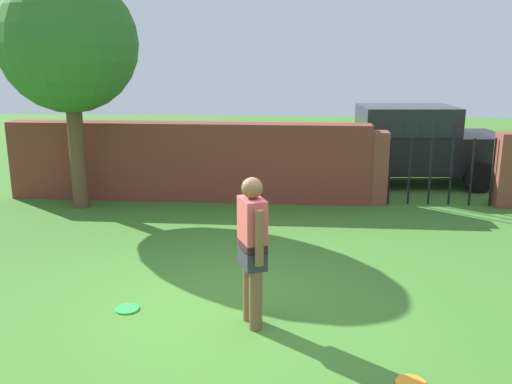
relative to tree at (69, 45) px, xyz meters
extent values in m
plane|color=#3D7528|center=(3.42, -4.19, -2.98)|extent=(40.00, 40.00, 0.00)
cube|color=brown|center=(1.92, 0.73, -2.21)|extent=(7.09, 0.50, 1.53)
cylinder|color=brown|center=(0.00, 0.00, -1.81)|extent=(0.28, 0.28, 2.33)
sphere|color=#337028|center=(0.00, 0.00, 0.02)|extent=(2.45, 2.45, 2.45)
cylinder|color=brown|center=(3.69, -4.50, -2.55)|extent=(0.14, 0.14, 0.85)
cylinder|color=brown|center=(3.61, -4.29, -2.55)|extent=(0.14, 0.14, 0.85)
cube|color=#2D2D38|center=(3.65, -4.40, -2.18)|extent=(0.34, 0.42, 0.28)
cube|color=#CC4C4C|center=(3.65, -4.40, -1.85)|extent=(0.34, 0.42, 0.55)
sphere|color=brown|center=(3.65, -4.40, -1.47)|extent=(0.22, 0.22, 0.22)
cylinder|color=brown|center=(3.74, -4.60, -1.93)|extent=(0.09, 0.09, 0.58)
cylinder|color=brown|center=(3.56, -4.19, -1.93)|extent=(0.09, 0.09, 0.58)
cube|color=brown|center=(5.57, 0.73, -2.28)|extent=(0.44, 0.44, 1.40)
cube|color=brown|center=(8.03, 0.73, -2.28)|extent=(0.44, 0.44, 1.40)
cylinder|color=black|center=(5.84, 0.73, -2.33)|extent=(0.04, 0.04, 1.30)
cylinder|color=black|center=(6.22, 0.73, -2.33)|extent=(0.04, 0.04, 1.30)
cylinder|color=black|center=(6.60, 0.73, -2.33)|extent=(0.04, 0.04, 1.30)
cylinder|color=black|center=(6.99, 0.73, -2.33)|extent=(0.04, 0.04, 1.30)
cylinder|color=black|center=(7.37, 0.73, -2.33)|extent=(0.04, 0.04, 1.30)
cylinder|color=black|center=(7.76, 0.73, -2.33)|extent=(0.04, 0.04, 1.30)
cube|color=black|center=(6.43, 2.51, -2.26)|extent=(4.32, 2.03, 0.80)
cube|color=#1E2328|center=(6.43, 2.51, -1.56)|extent=(2.11, 1.65, 0.60)
cylinder|color=black|center=(7.72, 3.46, -2.66)|extent=(0.66, 0.27, 0.64)
cylinder|color=black|center=(7.85, 1.77, -2.66)|extent=(0.66, 0.27, 0.64)
cylinder|color=black|center=(5.00, 3.25, -2.66)|extent=(0.66, 0.27, 0.64)
cylinder|color=black|center=(5.13, 1.55, -2.66)|extent=(0.66, 0.27, 0.64)
cylinder|color=orange|center=(5.14, -5.40, -2.97)|extent=(0.27, 0.27, 0.02)
cylinder|color=green|center=(2.20, -4.17, -2.97)|extent=(0.27, 0.27, 0.02)
camera|label=1|loc=(4.13, -9.80, -0.14)|focal=38.77mm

